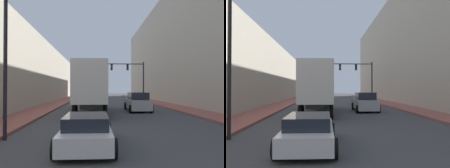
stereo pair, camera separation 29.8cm
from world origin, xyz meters
TOP-DOWN VIEW (x-y plane):
  - sidewalk_right at (6.95, 30.00)m, footprint 2.56×80.00m
  - sidewalk_left at (-6.95, 30.00)m, footprint 2.56×80.00m
  - building_right at (11.23, 30.00)m, footprint 6.00×80.00m
  - building_left at (-11.23, 30.00)m, footprint 6.00×80.00m
  - semi_truck at (-2.16, 21.93)m, footprint 2.42×12.17m
  - sedan_car at (-2.08, 9.35)m, footprint 1.98×4.64m
  - suv_car at (2.18, 23.30)m, footprint 2.07×4.94m
  - traffic_signal_gantry at (3.69, 37.67)m, footprint 7.39×0.35m
  - street_lamp at (-5.52, 10.73)m, footprint 0.44×0.44m

SIDE VIEW (x-z plane):
  - sidewalk_right at x=6.95m, z-range 0.00..0.15m
  - sidewalk_left at x=-6.95m, z-range 0.00..0.15m
  - sedan_car at x=-2.08m, z-range -0.01..1.18m
  - suv_car at x=2.18m, z-range -0.05..1.70m
  - semi_truck at x=-2.16m, z-range 0.24..4.30m
  - building_left at x=-11.23m, z-range 0.00..8.44m
  - traffic_signal_gantry at x=3.69m, z-range 1.23..7.34m
  - street_lamp at x=-5.52m, z-range 1.03..9.37m
  - building_right at x=11.23m, z-range 0.00..15.98m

